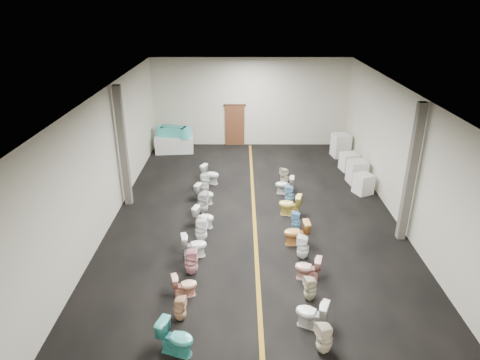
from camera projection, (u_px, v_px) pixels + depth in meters
The scene contains 39 objects.
floor at pixel (254, 216), 15.43m from camera, with size 16.00×16.00×0.00m, color black.
ceiling at pixel (256, 91), 13.63m from camera, with size 16.00×16.00×0.00m, color black.
wall_back at pixel (250, 102), 21.86m from camera, with size 10.00×10.00×0.00m, color beige.
wall_front at pixel (269, 323), 7.19m from camera, with size 10.00×10.00×0.00m, color beige.
wall_left at pixel (108, 157), 14.54m from camera, with size 16.00×16.00×0.00m, color beige.
wall_right at pixel (402, 157), 14.51m from camera, with size 16.00×16.00×0.00m, color beige.
aisle_stripe at pixel (254, 216), 15.42m from camera, with size 0.12×15.60×0.01m, color #8C6414.
back_door at pixel (235, 125), 22.29m from camera, with size 1.00×0.10×2.10m, color #562D19.
door_frame at pixel (235, 105), 21.87m from camera, with size 1.15×0.08×0.10m, color #331C11.
column_left at pixel (123, 147), 15.46m from camera, with size 0.25×0.25×4.50m, color #59544C.
column_right at pixel (411, 174), 13.14m from camera, with size 0.25×0.25×4.50m, color #59544C.
display_table at pixel (174, 144), 21.52m from camera, with size 1.88×0.94×0.83m, color silver.
bathtub at pixel (174, 131), 21.26m from camera, with size 1.82×0.95×0.55m.
appliance_crate_a at pixel (363, 184), 17.01m from camera, with size 0.63×0.63×0.81m, color silver.
appliance_crate_b at pixel (357, 172), 17.95m from camera, with size 0.70×0.70×0.97m, color silver.
appliance_crate_c at pixel (349, 162), 19.29m from camera, with size 0.69×0.69×0.78m, color silver.
appliance_crate_d at pixel (341, 145), 20.88m from camera, with size 0.78×0.78×1.11m, color silver.
toilet_left_0 at pixel (176, 338), 9.38m from camera, with size 0.46×0.81×0.83m, color teal.
toilet_left_1 at pixel (180, 309), 10.35m from camera, with size 0.31×0.32×0.69m, color #E1AC81.
toilet_left_2 at pixel (185, 285), 11.20m from camera, with size 0.37×0.66×0.67m, color #F9AF94.
toilet_left_3 at pixel (191, 262), 12.03m from camera, with size 0.38×0.38×0.83m, color pink.
toilet_left_4 at pixel (194, 245), 12.89m from camera, with size 0.43×0.76×0.77m, color white.
toilet_left_5 at pixel (201, 230), 13.64m from camera, with size 0.39×0.40×0.86m, color white.
toilet_left_6 at pixel (204, 217), 14.55m from camera, with size 0.41×0.72×0.73m, color white.
toilet_left_7 at pixel (203, 203), 15.40m from camera, with size 0.38×0.39×0.85m, color silver.
toilet_left_8 at pixel (205, 194), 16.23m from camera, with size 0.42×0.73×0.75m, color silver.
toilet_left_9 at pixel (204, 183), 17.01m from camera, with size 0.39×0.40×0.86m, color white.
toilet_left_10 at pixel (210, 174), 17.93m from camera, with size 0.44×0.77×0.79m, color white.
toilet_right_0 at pixel (324, 338), 9.38m from camera, with size 0.36×0.37×0.80m, color beige.
toilet_right_1 at pixel (311, 314), 10.12m from camera, with size 0.44×0.77×0.79m, color white.
toilet_right_2 at pixel (310, 289), 11.04m from camera, with size 0.32×0.33×0.71m, color beige.
toilet_right_3 at pixel (308, 268), 11.85m from camera, with size 0.41×0.72×0.74m, color #E7A199.
toilet_right_4 at pixel (303, 247), 12.76m from camera, with size 0.36×0.37×0.80m, color white.
toilet_right_5 at pixel (296, 233), 13.51m from camera, with size 0.46×0.80×0.82m, color #CF8B42.
toilet_right_6 at pixel (296, 221), 14.36m from camera, with size 0.31×0.31×0.68m, color #6EABD7.
toilet_right_7 at pixel (290, 205), 15.31m from camera, with size 0.46×0.80×0.82m, color #ECD25D.
toilet_right_8 at pixel (290, 195), 16.15m from camera, with size 0.35×0.36×0.77m, color #77B3D6.
toilet_right_9 at pixel (285, 185), 16.99m from camera, with size 0.42×0.74×0.75m, color silver.
toilet_right_10 at pixel (285, 177), 17.74m from camera, with size 0.35×0.35×0.77m, color beige.
Camera 1 is at (-0.47, -13.63, 7.34)m, focal length 32.00 mm.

